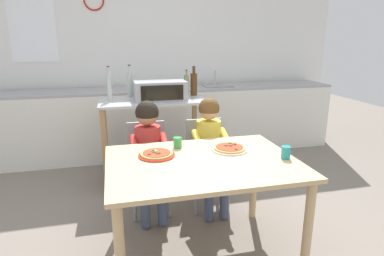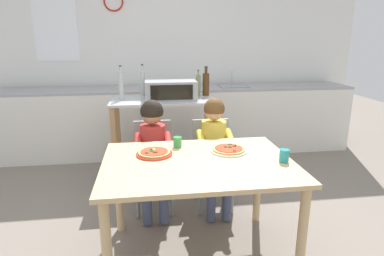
# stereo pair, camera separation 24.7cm
# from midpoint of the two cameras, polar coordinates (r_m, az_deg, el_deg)

# --- Properties ---
(ground_plane) EXTENTS (10.98, 10.98, 0.00)m
(ground_plane) POSITION_cam_midpoint_polar(r_m,az_deg,el_deg) (3.50, -5.11, -10.98)
(ground_plane) COLOR slate
(back_wall_tiled) EXTENTS (5.49, 0.14, 2.70)m
(back_wall_tiled) POSITION_cam_midpoint_polar(r_m,az_deg,el_deg) (4.78, -8.73, 12.88)
(back_wall_tiled) COLOR white
(back_wall_tiled) RESTS_ON ground
(kitchen_counter) EXTENTS (4.94, 0.60, 1.11)m
(kitchen_counter) POSITION_cam_midpoint_polar(r_m,az_deg,el_deg) (4.51, -7.70, 1.21)
(kitchen_counter) COLOR silver
(kitchen_counter) RESTS_ON ground
(kitchen_island_cart) EXTENTS (1.13, 0.59, 0.92)m
(kitchen_island_cart) POSITION_cam_midpoint_polar(r_m,az_deg,el_deg) (3.60, -8.67, 0.17)
(kitchen_island_cart) COLOR #B7BABF
(kitchen_island_cart) RESTS_ON ground
(toaster_oven) EXTENTS (0.54, 0.36, 0.20)m
(toaster_oven) POSITION_cam_midpoint_polar(r_m,az_deg,el_deg) (3.50, -7.66, 6.53)
(toaster_oven) COLOR #999BA0
(toaster_oven) RESTS_ON kitchen_island_cart
(bottle_tall_green_wine) EXTENTS (0.05, 0.05, 0.36)m
(bottle_tall_green_wine) POSITION_cam_midpoint_polar(r_m,az_deg,el_deg) (3.53, -16.22, 7.02)
(bottle_tall_green_wine) COLOR #ADB7B2
(bottle_tall_green_wine) RESTS_ON kitchen_island_cart
(bottle_squat_spirits) EXTENTS (0.05, 0.05, 0.35)m
(bottle_squat_spirits) POSITION_cam_midpoint_polar(r_m,az_deg,el_deg) (3.74, -12.65, 7.54)
(bottle_squat_spirits) COLOR #ADB7B2
(bottle_squat_spirits) RESTS_ON kitchen_island_cart
(bottle_clear_vinegar) EXTENTS (0.08, 0.08, 0.33)m
(bottle_clear_vinegar) POSITION_cam_midpoint_polar(r_m,az_deg,el_deg) (3.74, -1.59, 7.76)
(bottle_clear_vinegar) COLOR #4C2D14
(bottle_clear_vinegar) RESTS_ON kitchen_island_cart
(bottle_brown_beer) EXTENTS (0.05, 0.05, 0.29)m
(bottle_brown_beer) POSITION_cam_midpoint_polar(r_m,az_deg,el_deg) (3.70, -2.92, 7.47)
(bottle_brown_beer) COLOR olive
(bottle_brown_beer) RESTS_ON kitchen_island_cart
(dining_table) EXTENTS (1.29, 0.94, 0.75)m
(dining_table) POSITION_cam_midpoint_polar(r_m,az_deg,el_deg) (2.28, -1.31, -8.03)
(dining_table) COLOR tan
(dining_table) RESTS_ON ground
(dining_chair_left) EXTENTS (0.36, 0.36, 0.81)m
(dining_chair_left) POSITION_cam_midpoint_polar(r_m,az_deg,el_deg) (3.02, -10.01, -5.64)
(dining_chair_left) COLOR gray
(dining_chair_left) RESTS_ON ground
(dining_chair_right) EXTENTS (0.36, 0.36, 0.81)m
(dining_chair_right) POSITION_cam_midpoint_polar(r_m,az_deg,el_deg) (3.08, 0.23, -4.99)
(dining_chair_right) COLOR gray
(dining_chair_right) RESTS_ON ground
(child_in_red_shirt) EXTENTS (0.32, 0.42, 1.02)m
(child_in_red_shirt) POSITION_cam_midpoint_polar(r_m,az_deg,el_deg) (2.85, -10.02, -2.85)
(child_in_red_shirt) COLOR #424C6B
(child_in_red_shirt) RESTS_ON ground
(child_in_yellow_shirt) EXTENTS (0.32, 0.42, 1.03)m
(child_in_yellow_shirt) POSITION_cam_midpoint_polar(r_m,az_deg,el_deg) (2.91, 0.82, -2.46)
(child_in_yellow_shirt) COLOR #424C6B
(child_in_yellow_shirt) RESTS_ON ground
(pizza_plate_red_rimmed) EXTENTS (0.26, 0.26, 0.03)m
(pizza_plate_red_rimmed) POSITION_cam_midpoint_polar(r_m,az_deg,el_deg) (2.35, -9.22, -4.62)
(pizza_plate_red_rimmed) COLOR red
(pizza_plate_red_rimmed) RESTS_ON dining_table
(pizza_plate_white) EXTENTS (0.27, 0.27, 0.03)m
(pizza_plate_white) POSITION_cam_midpoint_polar(r_m,az_deg,el_deg) (2.44, 3.70, -3.64)
(pizza_plate_white) COLOR white
(pizza_plate_white) RESTS_ON dining_table
(drinking_cup_green) EXTENTS (0.07, 0.07, 0.08)m
(drinking_cup_green) POSITION_cam_midpoint_polar(r_m,az_deg,el_deg) (2.49, -5.38, -2.58)
(drinking_cup_green) COLOR green
(drinking_cup_green) RESTS_ON dining_table
(drinking_cup_teal) EXTENTS (0.06, 0.06, 0.09)m
(drinking_cup_teal) POSITION_cam_midpoint_polar(r_m,az_deg,el_deg) (2.32, 13.16, -4.24)
(drinking_cup_teal) COLOR teal
(drinking_cup_teal) RESTS_ON dining_table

